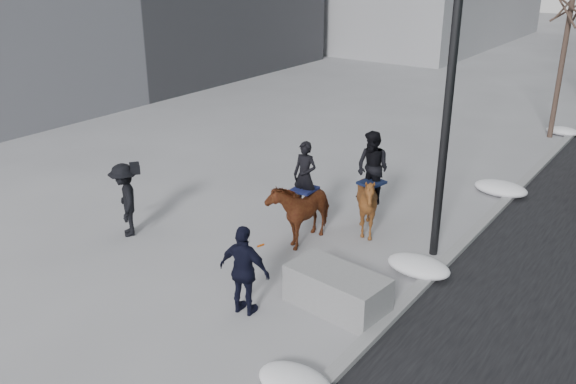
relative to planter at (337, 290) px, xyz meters
The scene contains 10 objects.
ground 2.02m from the planter, behind, with size 120.00×120.00×0.00m, color gray.
curb 10.06m from the planter, 84.21° to the left, with size 0.25×90.00×0.12m, color gray.
planter is the anchor object (origin of this frame).
tree_near 14.18m from the planter, 88.30° to the left, with size 1.20×1.20×5.38m, color #35261F, non-canonical shape.
mounted_left 3.06m from the planter, 137.18° to the left, with size 0.87×1.81×2.32m.
mounted_right 3.35m from the planter, 108.79° to the left, with size 1.58×1.71×2.50m.
feeder 1.78m from the planter, 139.23° to the right, with size 1.08×0.93×1.75m.
camera_crew 5.70m from the planter, behind, with size 1.30×1.20×1.75m.
lamppost 5.75m from the planter, 79.66° to the left, with size 0.25×2.67×9.09m.
snow_piles 5.00m from the planter, 81.79° to the left, with size 1.44×17.66×0.37m.
Camera 1 is at (6.99, -8.56, 6.34)m, focal length 38.00 mm.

